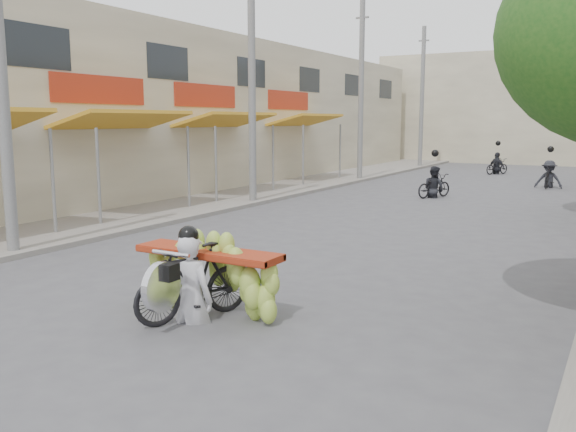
# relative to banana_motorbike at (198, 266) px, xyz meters

# --- Properties ---
(ground) EXTENTS (120.00, 120.00, 0.00)m
(ground) POSITION_rel_banana_motorbike_xyz_m (-0.32, -1.73, -0.74)
(ground) COLOR #504F54
(ground) RESTS_ON ground
(sidewalk_left) EXTENTS (4.00, 60.00, 0.12)m
(sidewalk_left) POSITION_rel_banana_motorbike_xyz_m (-7.32, 13.27, -0.68)
(sidewalk_left) COLOR gray
(sidewalk_left) RESTS_ON ground
(shophouse_row_left) EXTENTS (9.77, 40.00, 6.00)m
(shophouse_row_left) POSITION_rel_banana_motorbike_xyz_m (-12.30, 12.25, 2.26)
(shophouse_row_left) COLOR #BEB496
(shophouse_row_left) RESTS_ON ground
(far_building) EXTENTS (20.00, 6.00, 7.00)m
(far_building) POSITION_rel_banana_motorbike_xyz_m (-0.32, 36.27, 2.76)
(far_building) COLOR #BEB496
(far_building) RESTS_ON ground
(utility_pole_near) EXTENTS (0.60, 0.24, 8.00)m
(utility_pole_near) POSITION_rel_banana_motorbike_xyz_m (-5.72, 1.27, 3.29)
(utility_pole_near) COLOR slate
(utility_pole_near) RESTS_ON ground
(utility_pole_mid) EXTENTS (0.60, 0.24, 8.00)m
(utility_pole_mid) POSITION_rel_banana_motorbike_xyz_m (-5.72, 10.27, 3.29)
(utility_pole_mid) COLOR slate
(utility_pole_mid) RESTS_ON ground
(utility_pole_far) EXTENTS (0.60, 0.24, 8.00)m
(utility_pole_far) POSITION_rel_banana_motorbike_xyz_m (-5.72, 19.27, 3.29)
(utility_pole_far) COLOR slate
(utility_pole_far) RESTS_ON ground
(utility_pole_back) EXTENTS (0.60, 0.24, 8.00)m
(utility_pole_back) POSITION_rel_banana_motorbike_xyz_m (-5.72, 28.27, 3.29)
(utility_pole_back) COLOR slate
(utility_pole_back) RESTS_ON ground
(banana_motorbike) EXTENTS (2.22, 1.91, 2.26)m
(banana_motorbike) POSITION_rel_banana_motorbike_xyz_m (0.00, 0.00, 0.00)
(banana_motorbike) COLOR black
(banana_motorbike) RESTS_ON ground
(bg_motorbike_a) EXTENTS (1.14, 1.60, 1.95)m
(bg_motorbike_a) POSITION_rel_banana_motorbike_xyz_m (-0.98, 14.82, 0.02)
(bg_motorbike_a) COLOR black
(bg_motorbike_a) RESTS_ON ground
(bg_motorbike_b) EXTENTS (1.08, 1.76, 1.95)m
(bg_motorbike_b) POSITION_rel_banana_motorbike_xyz_m (2.20, 20.18, 0.10)
(bg_motorbike_b) COLOR black
(bg_motorbike_b) RESTS_ON ground
(bg_motorbike_c) EXTENTS (1.16, 1.51, 1.95)m
(bg_motorbike_c) POSITION_rel_banana_motorbike_xyz_m (-0.90, 25.80, 0.10)
(bg_motorbike_c) COLOR black
(bg_motorbike_c) RESTS_ON ground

